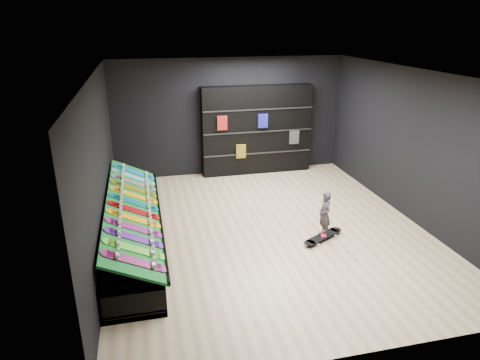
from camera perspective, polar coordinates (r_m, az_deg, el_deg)
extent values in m
cube|color=tan|center=(8.50, 3.62, -6.52)|extent=(6.00, 7.00, 0.01)
cube|color=white|center=(7.62, 4.13, 14.01)|extent=(6.00, 7.00, 0.01)
cube|color=black|center=(11.21, -1.37, 8.41)|extent=(6.00, 0.02, 3.00)
cube|color=black|center=(4.95, 15.77, -8.83)|extent=(6.00, 0.02, 3.00)
cube|color=black|center=(7.64, -18.22, 1.49)|extent=(0.02, 7.00, 3.00)
cube|color=black|center=(9.23, 22.02, 4.22)|extent=(0.02, 7.00, 3.00)
cube|color=#0E591D|center=(7.89, -13.97, -3.63)|extent=(0.92, 4.50, 0.46)
cube|color=black|center=(11.28, 2.25, 6.67)|extent=(2.89, 0.34, 2.31)
imported|color=black|center=(8.08, 11.15, -5.64)|extent=(0.14, 0.20, 0.52)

